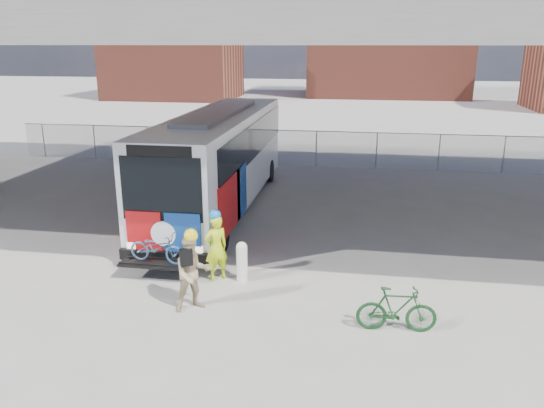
% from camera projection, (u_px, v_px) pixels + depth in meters
% --- Properties ---
extents(ground, '(160.00, 160.00, 0.00)m').
position_uv_depth(ground, '(248.00, 254.00, 15.86)').
color(ground, '#9E9991').
rests_on(ground, ground).
extents(bus, '(2.67, 12.93, 3.69)m').
position_uv_depth(bus, '(220.00, 153.00, 19.77)').
color(bus, silver).
rests_on(bus, ground).
extents(overpass, '(40.00, 16.00, 7.95)m').
position_uv_depth(overpass, '(270.00, 27.00, 17.73)').
color(overpass, '#605E59').
rests_on(overpass, ground).
extents(chainlink_fence, '(30.00, 0.06, 30.00)m').
position_uv_depth(chainlink_fence, '(297.00, 138.00, 26.77)').
color(chainlink_fence, gray).
rests_on(chainlink_fence, ground).
extents(brick_buildings, '(54.00, 22.00, 12.00)m').
position_uv_depth(brick_buildings, '(346.00, 49.00, 59.61)').
color(brick_buildings, brown).
rests_on(brick_buildings, ground).
extents(bollard, '(0.29, 0.29, 1.10)m').
position_uv_depth(bollard, '(242.00, 260.00, 13.88)').
color(bollard, white).
rests_on(bollard, ground).
extents(cyclist_hivis, '(0.77, 0.75, 1.96)m').
position_uv_depth(cyclist_hivis, '(216.00, 246.00, 13.89)').
color(cyclist_hivis, '#C9E518').
rests_on(cyclist_hivis, ground).
extents(cyclist_tan, '(1.13, 1.07, 2.01)m').
position_uv_depth(cyclist_tan, '(193.00, 272.00, 12.29)').
color(cyclist_tan, tan).
rests_on(cyclist_tan, ground).
extents(bike_parked, '(1.76, 0.59, 1.04)m').
position_uv_depth(bike_parked, '(397.00, 310.00, 11.45)').
color(bike_parked, '#133D19').
rests_on(bike_parked, ground).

